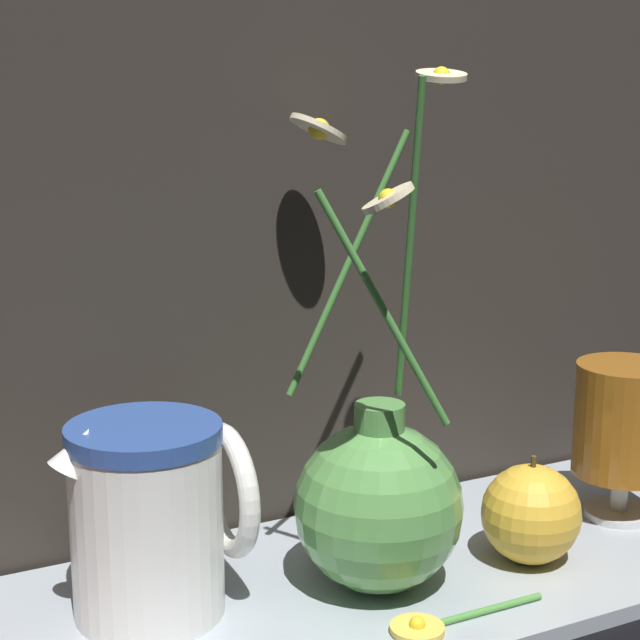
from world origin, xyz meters
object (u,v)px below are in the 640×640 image
vase_with_flowers (378,498)px  orange_fruit (531,514)px  tea_glass (621,422)px  ceramic_pitcher (152,510)px

vase_with_flowers → orange_fruit: vase_with_flowers is taller
vase_with_flowers → orange_fruit: (0.12, -0.02, -0.03)m
tea_glass → orange_fruit: tea_glass is taller
vase_with_flowers → tea_glass: size_ratio=2.78×
orange_fruit → ceramic_pitcher: bearing=168.8°
ceramic_pitcher → tea_glass: ceramic_pitcher is taller
ceramic_pitcher → tea_glass: bearing=-2.7°
vase_with_flowers → orange_fruit: 0.13m
vase_with_flowers → orange_fruit: bearing=-8.3°
tea_glass → orange_fruit: 0.13m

